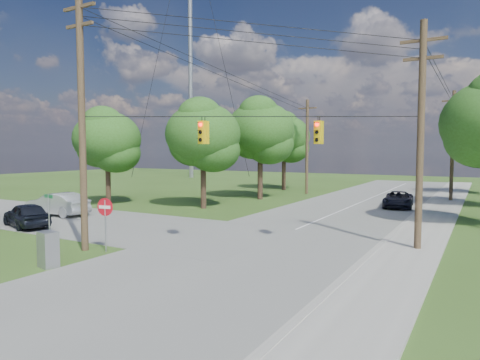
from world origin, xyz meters
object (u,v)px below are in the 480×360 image
Objects in this scene: pole_sw at (82,116)px; do_not_enter_sign at (105,213)px; pole_north_e at (453,145)px; car_main_north at (398,199)px; pole_north_w at (307,146)px; car_cross_silver at (58,204)px; pole_ne at (421,133)px; car_cross_dark at (27,215)px; control_cabinet at (48,249)px.

pole_sw is 4.82× the size of do_not_enter_sign.
pole_sw is 1.20× the size of pole_north_e.
car_main_north is 1.88× the size of do_not_enter_sign.
pole_north_e is 13.90m from pole_north_w.
do_not_enter_sign is at bearing -112.90° from pole_north_e.
pole_sw is at bearing 55.69° from car_cross_silver.
pole_north_e is (-0.00, 22.00, -0.34)m from pole_ne.
car_cross_dark reaches higher than control_cabinet.
pole_sw reaches higher than car_cross_dark.
pole_sw is 29.62m from pole_north_w.
control_cabinet is (-9.00, -25.46, 0.04)m from car_main_north.
car_cross_dark is 4.64m from car_cross_silver.
car_main_north is at bearing 102.66° from pole_ne.
car_main_north is (10.10, 22.73, -5.55)m from pole_sw.
car_cross_silver is at bearing -147.06° from car_main_north.
pole_sw is 2.75× the size of car_cross_dark.
do_not_enter_sign is (0.00, 2.98, 1.09)m from control_cabinet.
car_cross_silver is at bearing -135.52° from pole_north_e.
car_cross_silver is (-23.75, -23.33, -4.29)m from pole_north_e.
pole_north_e reaches higher than car_cross_dark.
pole_ne is 26.03m from pole_north_w.
pole_sw reaches higher than do_not_enter_sign.
do_not_enter_sign reaches higher than car_cross_silver.
pole_sw is 1.20× the size of pole_north_w.
car_cross_dark is 1.75× the size of do_not_enter_sign.
pole_north_e is 2.14× the size of car_main_north.
car_cross_dark is (-21.35, -27.30, -4.35)m from pole_north_e.
pole_north_e is 2.04× the size of car_cross_silver.
pole_ne reaches higher than car_cross_silver.
do_not_enter_sign is at bearing 12.81° from pole_sw.
pole_north_w reaches higher than car_main_north.
pole_ne is 14.87m from do_not_enter_sign.
pole_north_w is 2.29× the size of car_cross_dark.
pole_ne is 16.23m from car_main_north.
pole_sw is 9.83m from car_cross_dark.
car_cross_dark is 27.20m from car_main_north.
pole_ne is 2.41× the size of car_cross_dark.
pole_north_e is 33.57m from car_cross_silver.
pole_north_e is at bearing 57.64° from car_main_north.
pole_ne is at bearing 90.35° from car_cross_silver.
pole_ne is at bearing 20.20° from do_not_enter_sign.
pole_north_e reaches higher than car_main_north.
car_cross_silver is 3.41× the size of control_cabinet.
control_cabinet is at bearing -110.98° from pole_north_e.
pole_ne is at bearing 52.08° from control_cabinet.
do_not_enter_sign is (-12.40, -7.35, -3.66)m from pole_ne.
pole_ne is at bearing -83.36° from car_main_north.
car_main_north is at bearing 82.82° from control_cabinet.
pole_north_e is 8.86m from car_main_north.
control_cabinet is (1.10, -2.73, -5.51)m from pole_sw.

